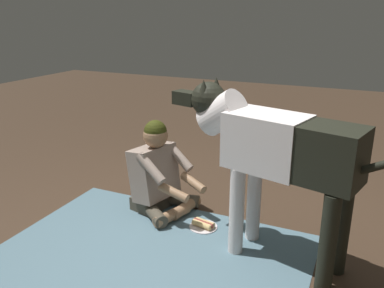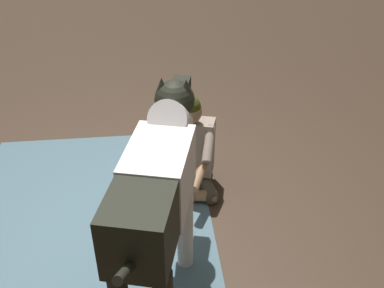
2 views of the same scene
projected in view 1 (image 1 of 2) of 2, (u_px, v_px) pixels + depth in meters
name	position (u px, v px, depth m)	size (l,w,h in m)	color
ground_plane	(198.00, 251.00, 2.93)	(14.70, 14.70, 0.00)	#3F2D20
area_rug	(138.00, 268.00, 2.73)	(2.21, 1.89, 0.01)	slate
person_sitting_on_floor	(159.00, 175.00, 3.44)	(0.69, 0.58, 0.82)	#4B4335
large_dog	(274.00, 149.00, 2.64)	(1.58, 0.58, 1.23)	silver
hot_dog_on_plate	(203.00, 225.00, 3.24)	(0.23, 0.23, 0.06)	silver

